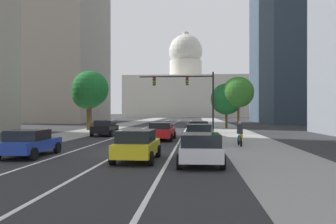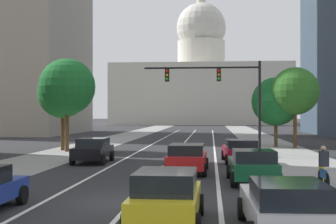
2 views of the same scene
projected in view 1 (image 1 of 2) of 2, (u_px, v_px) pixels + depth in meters
ground_plane at (172, 125)px, 59.13m from camera, size 400.00×400.00×0.00m
sidewalk_left at (119, 126)px, 54.86m from camera, size 4.85×130.00×0.01m
sidewalk_right at (221, 126)px, 53.42m from camera, size 4.85×130.00×0.01m
lane_stripe_left at (141, 129)px, 44.44m from camera, size 0.16×90.00×0.01m
lane_stripe_center at (164, 129)px, 44.18m from camera, size 0.16×90.00×0.01m
lane_stripe_right at (186, 129)px, 43.92m from camera, size 0.16×90.00×0.01m
capitol_building at (186, 91)px, 137.14m from camera, size 47.50×28.78×35.27m
car_white at (200, 148)px, 14.89m from camera, size 2.10×4.46×1.45m
car_blue at (29, 143)px, 17.55m from camera, size 2.15×4.21×1.43m
car_yellow at (137, 145)px, 15.96m from camera, size 1.98×4.02×1.52m
car_black at (105, 128)px, 32.25m from camera, size 2.08×4.03×1.53m
car_crimson at (198, 128)px, 32.45m from camera, size 2.28×4.66×1.45m
car_red at (162, 131)px, 27.39m from camera, size 2.15×4.49×1.49m
car_green at (198, 134)px, 23.80m from camera, size 2.17×4.20×1.50m
traffic_signal_mast at (190, 89)px, 38.59m from camera, size 8.75×0.39×6.97m
fire_hydrant at (241, 137)px, 24.56m from camera, size 0.26×0.35×0.91m
cyclist at (240, 134)px, 22.70m from camera, size 0.37×1.70×1.72m
street_tree_near_left at (90, 89)px, 40.65m from camera, size 4.48×4.48×7.41m
street_tree_far_right at (226, 99)px, 46.35m from camera, size 4.43×4.43×6.34m
street_tree_mid_left at (88, 93)px, 41.97m from camera, size 4.14×4.14×6.79m
street_tree_mid_right at (238, 92)px, 44.86m from camera, size 4.23×4.23×7.12m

